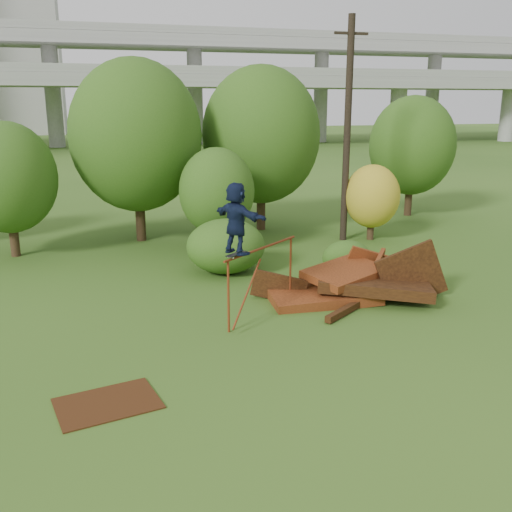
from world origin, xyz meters
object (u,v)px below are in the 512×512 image
object	(u,v)px
flat_plate	(108,403)
scrap_pile	(352,285)
utility_pole	(347,130)
skater	(236,218)

from	to	relation	value
flat_plate	scrap_pile	bearing A→B (deg)	31.33
utility_pole	skater	bearing A→B (deg)	-129.07
flat_plate	utility_pole	size ratio (longest dim) A/B	0.21
skater	utility_pole	bearing A→B (deg)	-69.41
scrap_pile	flat_plate	distance (m)	8.39
skater	flat_plate	distance (m)	5.33
scrap_pile	skater	world-z (taller)	skater
scrap_pile	utility_pole	bearing A→B (deg)	67.73
skater	flat_plate	world-z (taller)	skater
flat_plate	utility_pole	bearing A→B (deg)	48.39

